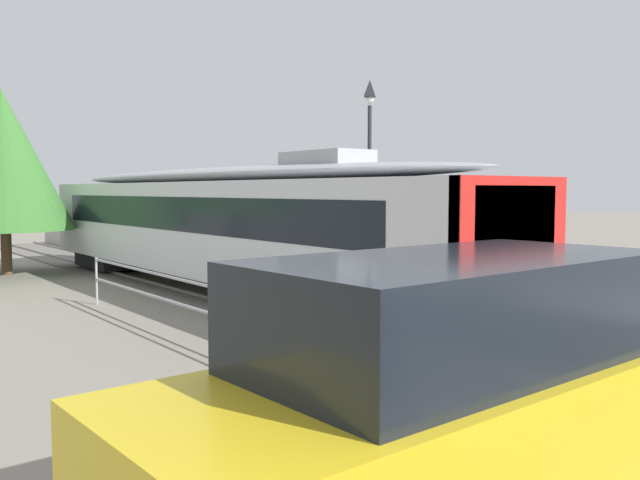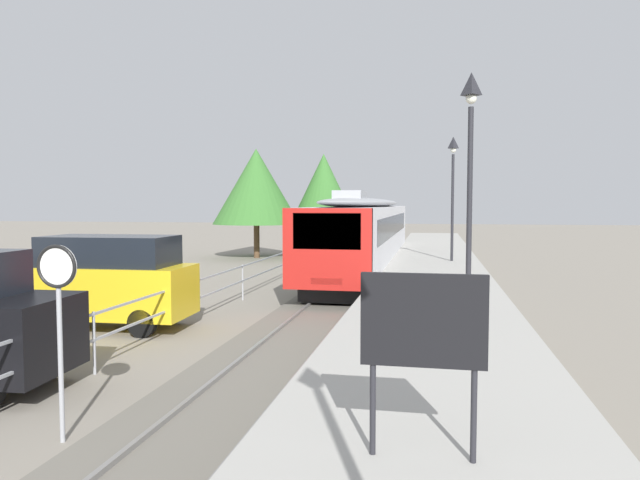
{
  "view_description": "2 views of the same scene",
  "coord_description": "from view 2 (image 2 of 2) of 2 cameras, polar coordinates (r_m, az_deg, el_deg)",
  "views": [
    {
      "loc": [
        -9.21,
        12.57,
        3.0
      ],
      "look_at": [
        -1.0,
        23.32,
        2.0
      ],
      "focal_mm": 37.49,
      "sensor_mm": 36.0,
      "label": 1
    },
    {
      "loc": [
        3.25,
        1.85,
        3.36
      ],
      "look_at": [
        -1.0,
        23.32,
        2.0
      ],
      "focal_mm": 32.45,
      "sensor_mm": 36.0,
      "label": 2
    }
  ],
  "objects": [
    {
      "name": "track_rails",
      "position": [
        20.68,
        2.02,
        -5.7
      ],
      "size": [
        3.2,
        60.0,
        0.14
      ],
      "color": "#6B665B",
      "rests_on": "ground"
    },
    {
      "name": "parked_van_yellow",
      "position": [
        16.71,
        -20.62,
        -3.77
      ],
      "size": [
        4.96,
        2.12,
        2.51
      ],
      "color": "gold",
      "rests_on": "ground"
    },
    {
      "name": "platform_notice_board",
      "position": [
        5.67,
        10.15,
        -8.43
      ],
      "size": [
        1.2,
        0.08,
        1.8
      ],
      "color": "#232328",
      "rests_on": "station_platform"
    },
    {
      "name": "platform_lamp_mid_platform",
      "position": [
        13.36,
        14.61,
        8.87
      ],
      "size": [
        0.34,
        0.34,
        5.35
      ],
      "color": "#232328",
      "rests_on": "station_platform"
    },
    {
      "name": "station_platform",
      "position": [
        20.36,
        11.12,
        -4.73
      ],
      "size": [
        3.9,
        60.0,
        0.9
      ],
      "primitive_type": "cube",
      "color": "#A8A59E",
      "rests_on": "ground"
    },
    {
      "name": "tree_behind_carpark",
      "position": [
        36.36,
        -6.3,
        5.26
      ],
      "size": [
        5.45,
        5.45,
        6.81
      ],
      "color": "brown",
      "rests_on": "ground"
    },
    {
      "name": "carpark_fence",
      "position": [
        12.32,
        -21.41,
        -8.17
      ],
      "size": [
        0.06,
        36.06,
        1.25
      ],
      "color": "#9EA0A5",
      "rests_on": "ground"
    },
    {
      "name": "tree_behind_station_far",
      "position": [
        37.02,
        0.36,
        4.67
      ],
      "size": [
        4.78,
        4.78,
        6.56
      ],
      "color": "brown",
      "rests_on": "ground"
    },
    {
      "name": "commuter_train",
      "position": [
        27.75,
        4.46,
        1.04
      ],
      "size": [
        2.82,
        20.37,
        3.74
      ],
      "color": "silver",
      "rests_on": "track_rails"
    },
    {
      "name": "platform_lamp_far_end",
      "position": [
        25.65,
        12.97,
        6.29
      ],
      "size": [
        0.34,
        0.34,
        5.35
      ],
      "color": "#232328",
      "rests_on": "station_platform"
    },
    {
      "name": "speed_limit_sign",
      "position": [
        8.83,
        -24.45,
        -4.8
      ],
      "size": [
        0.61,
        0.1,
        2.81
      ],
      "color": "#9EA0A5",
      "rests_on": "ground"
    },
    {
      "name": "ground_plane",
      "position": [
        21.36,
        -5.99,
        -5.51
      ],
      "size": [
        160.0,
        160.0,
        0.0
      ],
      "primitive_type": "plane",
      "color": "gray"
    }
  ]
}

